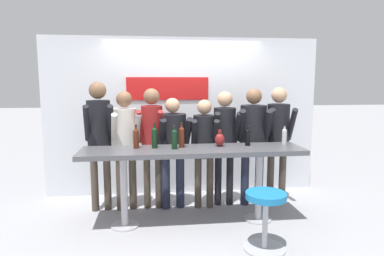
# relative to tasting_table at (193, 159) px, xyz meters

# --- Properties ---
(ground_plane) EXTENTS (40.00, 40.00, 0.00)m
(ground_plane) POSITION_rel_tasting_table_xyz_m (0.00, 0.00, -0.87)
(ground_plane) COLOR #9E9EA3
(back_wall) EXTENTS (4.43, 0.12, 2.54)m
(back_wall) POSITION_rel_tasting_table_xyz_m (-0.00, 1.32, 0.41)
(back_wall) COLOR silver
(back_wall) RESTS_ON ground_plane
(tasting_table) EXTENTS (2.83, 0.64, 1.00)m
(tasting_table) POSITION_rel_tasting_table_xyz_m (0.00, 0.00, 0.00)
(tasting_table) COLOR #4C4C51
(tasting_table) RESTS_ON ground_plane
(bar_stool) EXTENTS (0.47, 0.47, 0.65)m
(bar_stool) POSITION_rel_tasting_table_xyz_m (0.70, -0.79, -0.43)
(bar_stool) COLOR #B2B2B7
(bar_stool) RESTS_ON ground_plane
(person_far_left) EXTENTS (0.44, 0.58, 1.84)m
(person_far_left) POSITION_rel_tasting_table_xyz_m (-1.25, 0.60, 0.30)
(person_far_left) COLOR #473D33
(person_far_left) RESTS_ON ground_plane
(person_left) EXTENTS (0.45, 0.57, 1.71)m
(person_left) POSITION_rel_tasting_table_xyz_m (-0.89, 0.60, 0.20)
(person_left) COLOR #473D33
(person_left) RESTS_ON ground_plane
(person_center_left) EXTENTS (0.39, 0.53, 1.75)m
(person_center_left) POSITION_rel_tasting_table_xyz_m (-0.51, 0.61, 0.24)
(person_center_left) COLOR #473D33
(person_center_left) RESTS_ON ground_plane
(person_center) EXTENTS (0.51, 0.58, 1.61)m
(person_center) POSITION_rel_tasting_table_xyz_m (-0.22, 0.58, 0.12)
(person_center) COLOR #23283D
(person_center) RESTS_ON ground_plane
(person_center_right) EXTENTS (0.41, 0.51, 1.59)m
(person_center_right) POSITION_rel_tasting_table_xyz_m (0.23, 0.54, 0.12)
(person_center_right) COLOR #473D33
(person_center_right) RESTS_ON ground_plane
(person_right) EXTENTS (0.40, 0.52, 1.70)m
(person_right) POSITION_rel_tasting_table_xyz_m (0.54, 0.62, 0.20)
(person_right) COLOR black
(person_right) RESTS_ON ground_plane
(person_far_right) EXTENTS (0.52, 0.62, 1.74)m
(person_far_right) POSITION_rel_tasting_table_xyz_m (0.96, 0.56, 0.21)
(person_far_right) COLOR #23283D
(person_far_right) RESTS_ON ground_plane
(person_rightmost) EXTENTS (0.44, 0.57, 1.76)m
(person_rightmost) POSITION_rel_tasting_table_xyz_m (1.35, 0.59, 0.24)
(person_rightmost) COLOR #473D33
(person_rightmost) RESTS_ON ground_plane
(wine_bottle_0) EXTENTS (0.08, 0.08, 0.32)m
(wine_bottle_0) POSITION_rel_tasting_table_xyz_m (-0.48, 0.09, 0.28)
(wine_bottle_0) COLOR black
(wine_bottle_0) RESTS_ON tasting_table
(wine_bottle_1) EXTENTS (0.06, 0.06, 0.26)m
(wine_bottle_1) POSITION_rel_tasting_table_xyz_m (1.26, 0.13, 0.25)
(wine_bottle_1) COLOR #B7BCC1
(wine_bottle_1) RESTS_ON tasting_table
(wine_bottle_2) EXTENTS (0.07, 0.07, 0.32)m
(wine_bottle_2) POSITION_rel_tasting_table_xyz_m (-0.14, 0.09, 0.28)
(wine_bottle_2) COLOR #4C1E0F
(wine_bottle_2) RESTS_ON tasting_table
(wine_bottle_3) EXTENTS (0.07, 0.07, 0.27)m
(wine_bottle_3) POSITION_rel_tasting_table_xyz_m (0.75, 0.11, 0.25)
(wine_bottle_3) COLOR black
(wine_bottle_3) RESTS_ON tasting_table
(wine_bottle_4) EXTENTS (0.07, 0.07, 0.30)m
(wine_bottle_4) POSITION_rel_tasting_table_xyz_m (-0.23, 0.00, 0.27)
(wine_bottle_4) COLOR black
(wine_bottle_4) RESTS_ON tasting_table
(wine_bottle_5) EXTENTS (0.07, 0.07, 0.30)m
(wine_bottle_5) POSITION_rel_tasting_table_xyz_m (-0.72, 0.10, 0.27)
(wine_bottle_5) COLOR #4C1E0F
(wine_bottle_5) RESTS_ON tasting_table
(decorative_vase) EXTENTS (0.13, 0.13, 0.22)m
(decorative_vase) POSITION_rel_tasting_table_xyz_m (0.37, 0.11, 0.22)
(decorative_vase) COLOR maroon
(decorative_vase) RESTS_ON tasting_table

